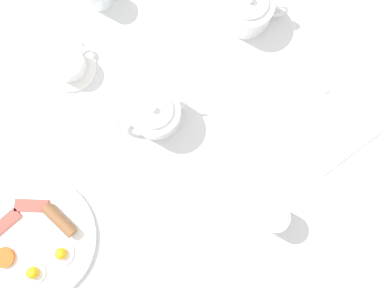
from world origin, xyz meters
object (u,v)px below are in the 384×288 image
Objects in this scene: teapot_far at (248,9)px; teacup_with_saucer_left at (69,64)px; water_glass_tall at (272,217)px; breakfast_plate at (35,238)px; knife_by_plate at (355,148)px; spoon_for_tea at (316,64)px; teapot_near at (155,113)px; fork_by_plate at (216,244)px.

teapot_far reaches higher than teacup_with_saucer_left.
teacup_with_saucer_left is 0.62m from water_glass_tall.
breakfast_plate is 0.82m from knife_by_plate.
knife_by_plate and spoon_for_tea have the same top height.
teapot_near is 0.35m from fork_by_plate.
teapot_far is at bearing 174.65° from fork_by_plate.
teapot_far is 1.18× the size of knife_by_plate.
teapot_far is (-0.27, 0.22, 0.00)m from teapot_near.
water_glass_tall is (-0.08, 0.57, 0.04)m from breakfast_plate.
spoon_for_tea is at bearing 145.78° from teapot_far.
teapot_far is 1.56× the size of teacup_with_saucer_left.
teapot_far reaches higher than breakfast_plate.
teapot_far reaches higher than spoon_for_tea.
teacup_with_saucer_left is at bearing -124.38° from water_glass_tall.
teapot_near reaches higher than teacup_with_saucer_left.
fork_by_plate is at bearing -53.53° from knife_by_plate.
breakfast_plate is 1.77× the size of knife_by_plate.
water_glass_tall is at bearing 119.93° from fork_by_plate.
fork_by_plate is 0.85× the size of knife_by_plate.
fork_by_plate and knife_by_plate have the same top height.
water_glass_tall reaches higher than spoon_for_tea.
breakfast_plate is at bearing -89.02° from fork_by_plate.
teapot_near is 1.34× the size of fork_by_plate.
teacup_with_saucer_left reaches higher than knife_by_plate.
teapot_near is 0.50m from knife_by_plate.
teapot_far reaches higher than knife_by_plate.
teacup_with_saucer_left is at bearing -103.58° from knife_by_plate.
teapot_near is at bearing 138.71° from breakfast_plate.
breakfast_plate is at bearing -151.71° from teapot_near.
spoon_for_tea is at bearing 124.69° from breakfast_plate.
teapot_near reaches higher than spoon_for_tea.
teapot_far is 0.58m from fork_by_plate.
teapot_far is at bearing 109.40° from teacup_with_saucer_left.
fork_by_plate is (-0.01, 0.44, -0.01)m from breakfast_plate.
breakfast_plate is 1.49× the size of teapot_far.
spoon_for_tea is (-0.39, 0.11, -0.04)m from water_glass_tall.
breakfast_plate is 0.82m from spoon_for_tea.
spoon_for_tea is (-0.21, -0.10, 0.00)m from knife_by_plate.
breakfast_plate is at bearing 49.00° from teapot_far.
water_glass_tall is (0.35, 0.51, 0.02)m from teacup_with_saucer_left.
spoon_for_tea is at bearing 0.51° from teapot_near.
teacup_with_saucer_left is (0.15, -0.44, -0.02)m from teapot_far.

